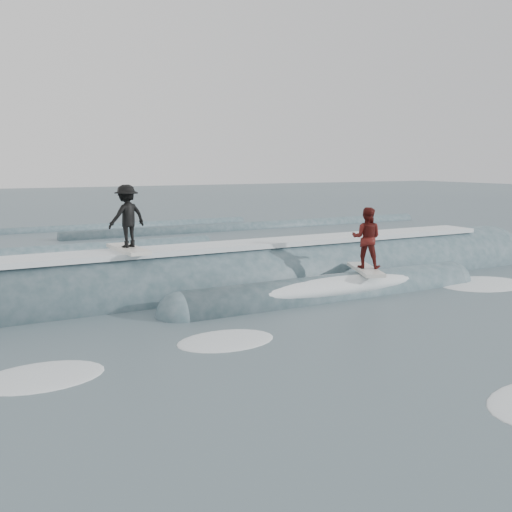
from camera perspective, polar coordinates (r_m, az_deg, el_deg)
name	(u,v)px	position (r m, az deg, el deg)	size (l,w,h in m)	color
ground	(328,325)	(13.21, 7.23, -6.90)	(160.00, 160.00, 0.00)	#41525E
breaking_wave	(252,288)	(16.83, -0.45, -3.18)	(23.64, 4.06, 2.56)	#324C55
surfer_black	(127,219)	(15.46, -12.77, 3.62)	(1.21, 2.03, 1.76)	silver
surfer_red	(366,241)	(16.44, 10.98, 1.48)	(1.26, 2.06, 1.83)	silver
whitewater	(416,336)	(12.82, 15.70, -7.69)	(15.49, 8.58, 0.10)	white
far_swells	(128,237)	(29.23, -12.67, 1.86)	(37.97, 8.65, 0.80)	#324C55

